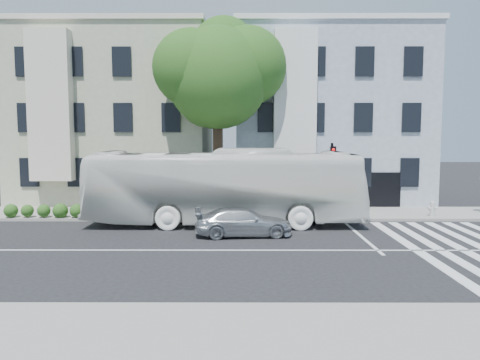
{
  "coord_description": "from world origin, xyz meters",
  "views": [
    {
      "loc": [
        1.3,
        -17.47,
        4.36
      ],
      "look_at": [
        1.24,
        3.1,
        2.4
      ],
      "focal_mm": 35.0,
      "sensor_mm": 36.0,
      "label": 1
    }
  ],
  "objects_px": {
    "sedan": "(243,222)",
    "bus": "(225,187)",
    "traffic_signal": "(332,171)",
    "fire_hydrant": "(432,208)"
  },
  "relations": [
    {
      "from": "bus",
      "to": "fire_hydrant",
      "type": "relative_size",
      "value": 16.29
    },
    {
      "from": "bus",
      "to": "traffic_signal",
      "type": "xyz_separation_m",
      "value": [
        5.36,
        0.74,
        0.71
      ]
    },
    {
      "from": "sedan",
      "to": "bus",
      "type": "bearing_deg",
      "value": 13.61
    },
    {
      "from": "bus",
      "to": "sedan",
      "type": "distance_m",
      "value": 3.02
    },
    {
      "from": "sedan",
      "to": "traffic_signal",
      "type": "distance_m",
      "value": 5.92
    },
    {
      "from": "bus",
      "to": "sedan",
      "type": "relative_size",
      "value": 3.17
    },
    {
      "from": "fire_hydrant",
      "to": "sedan",
      "type": "bearing_deg",
      "value": -157.21
    },
    {
      "from": "bus",
      "to": "traffic_signal",
      "type": "distance_m",
      "value": 5.46
    },
    {
      "from": "traffic_signal",
      "to": "fire_hydrant",
      "type": "xyz_separation_m",
      "value": [
        5.44,
        0.82,
        -2.01
      ]
    },
    {
      "from": "bus",
      "to": "fire_hydrant",
      "type": "distance_m",
      "value": 10.99
    }
  ]
}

